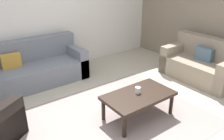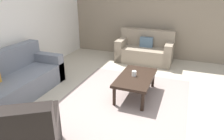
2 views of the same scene
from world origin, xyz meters
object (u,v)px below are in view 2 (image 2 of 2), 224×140
Objects in this scene: couch_main at (9,83)px; couch_loveseat at (145,51)px; coffee_table at (136,79)px; cup at (134,73)px.

couch_main is 3.61m from couch_loveseat.
couch_loveseat is 2.11m from coffee_table.
couch_main reaches higher than cup.
couch_loveseat reaches higher than cup.
coffee_table is (0.93, -2.25, 0.06)m from couch_main.
couch_main reaches higher than coffee_table.
couch_main is 1.94× the size of coffee_table.
cup is (0.02, 0.04, 0.10)m from coffee_table.
couch_main is 21.81× the size of cup.
couch_loveseat is at bearing 6.27° from cup.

